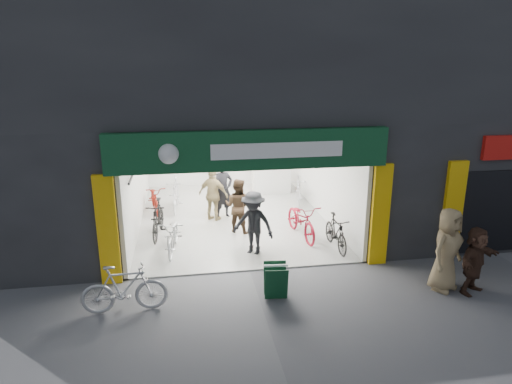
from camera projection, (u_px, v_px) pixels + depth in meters
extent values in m
plane|color=#56565B|center=(250.00, 271.00, 11.18)|extent=(60.00, 60.00, 0.00)
cube|color=#232326|center=(257.00, 34.00, 14.43)|extent=(16.00, 10.00, 4.50)
cube|color=#232326|center=(57.00, 165.00, 14.56)|extent=(5.00, 10.00, 3.50)
cube|color=#232326|center=(394.00, 153.00, 16.34)|extent=(6.00, 10.00, 3.50)
cube|color=#9E9E99|center=(232.00, 217.00, 14.96)|extent=(6.00, 8.00, 0.04)
cube|color=silver|center=(220.00, 146.00, 18.39)|extent=(6.00, 0.20, 3.20)
cube|color=silver|center=(136.00, 173.00, 14.05)|extent=(0.10, 8.00, 3.20)
cube|color=silver|center=(320.00, 166.00, 14.97)|extent=(0.10, 8.00, 3.20)
cube|color=white|center=(230.00, 118.00, 14.04)|extent=(6.00, 8.00, 0.10)
cube|color=black|center=(249.00, 135.00, 10.32)|extent=(6.00, 0.30, 0.30)
cube|color=#0D3C22|center=(250.00, 150.00, 10.20)|extent=(6.40, 0.25, 0.90)
cube|color=white|center=(278.00, 150.00, 10.16)|extent=(3.00, 0.02, 0.35)
cube|color=yellow|center=(108.00, 231.00, 10.25)|extent=(0.45, 0.12, 2.60)
cube|color=yellow|center=(380.00, 215.00, 11.26)|extent=(0.45, 0.12, 2.60)
cube|color=yellow|center=(454.00, 203.00, 11.50)|extent=(0.50, 0.12, 2.20)
cube|color=black|center=(497.00, 211.00, 11.83)|extent=(3.00, 0.06, 2.20)
cylinder|color=black|center=(138.00, 162.00, 13.36)|extent=(0.06, 5.00, 0.06)
cube|color=silver|center=(271.00, 181.00, 17.47)|extent=(1.40, 0.60, 1.00)
cube|color=white|center=(242.00, 135.00, 11.41)|extent=(1.30, 0.35, 0.04)
cube|color=white|center=(234.00, 125.00, 13.11)|extent=(1.30, 0.35, 0.04)
cube|color=white|center=(228.00, 117.00, 14.82)|extent=(1.30, 0.35, 0.04)
cube|color=white|center=(223.00, 111.00, 16.52)|extent=(1.30, 0.35, 0.04)
imported|color=#BBBCC0|center=(173.00, 235.00, 12.22)|extent=(0.81, 1.86, 0.95)
imported|color=black|center=(158.00, 219.00, 13.19)|extent=(0.72, 1.87, 1.09)
imported|color=maroon|center=(155.00, 198.00, 15.38)|extent=(0.90, 1.87, 0.94)
imported|color=silver|center=(176.00, 194.00, 15.53)|extent=(0.66, 1.90, 1.12)
imported|color=black|center=(336.00, 233.00, 12.34)|extent=(0.49, 1.62, 0.97)
imported|color=maroon|center=(301.00, 220.00, 13.16)|extent=(0.94, 2.09, 1.06)
imported|color=#ADACB1|center=(298.00, 190.00, 16.22)|extent=(0.79, 1.69, 0.98)
imported|color=#BCBDC1|center=(124.00, 289.00, 9.28)|extent=(1.75, 0.54, 1.05)
imported|color=black|center=(223.00, 190.00, 14.62)|extent=(0.82, 0.73, 1.89)
imported|color=#39281A|center=(238.00, 206.00, 13.45)|extent=(1.00, 0.93, 1.65)
imported|color=black|center=(253.00, 223.00, 11.92)|extent=(1.29, 1.16, 1.74)
imported|color=#9B875A|center=(213.00, 195.00, 14.37)|extent=(1.09, 0.91, 1.74)
imported|color=#8E7753|center=(447.00, 250.00, 10.09)|extent=(1.11, 1.00, 1.91)
imported|color=#3E271C|center=(475.00, 260.00, 9.99)|extent=(1.46, 1.10, 1.54)
cube|color=#0D371E|center=(277.00, 285.00, 9.69)|extent=(0.51, 0.23, 0.75)
cube|color=#0D371E|center=(275.00, 278.00, 9.99)|extent=(0.51, 0.23, 0.75)
cube|color=white|center=(276.00, 266.00, 9.74)|extent=(0.52, 0.09, 0.04)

